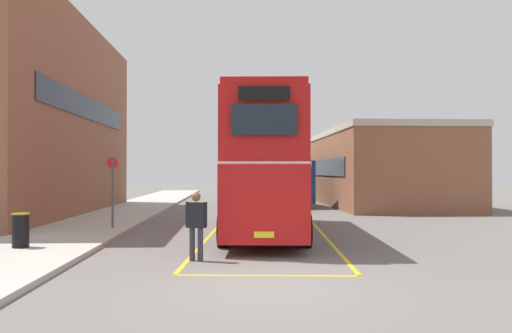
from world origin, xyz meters
TOP-DOWN VIEW (x-y plane):
  - ground_plane at (0.00, 14.40)m, footprint 135.60×135.60m
  - sidewalk_left at (-6.50, 16.80)m, footprint 4.00×57.60m
  - brick_building_left at (-10.72, 15.91)m, footprint 5.30×18.04m
  - depot_building_right at (9.11, 23.08)m, footprint 7.36×15.89m
  - double_decker_bus at (0.50, 8.14)m, footprint 3.27×10.56m
  - single_deck_bus at (2.37, 24.00)m, footprint 3.74×9.83m
  - pedestrian_boarding at (-1.58, 2.75)m, footprint 0.56×0.36m
  - litter_bin at (-6.57, 4.29)m, footprint 0.47×0.47m
  - bus_stop_sign at (-5.17, 8.95)m, footprint 0.44×0.10m
  - bay_marking_yellow at (0.44, 6.22)m, footprint 4.97×12.69m

SIDE VIEW (x-z plane):
  - ground_plane at x=0.00m, z-range 0.00..0.00m
  - bay_marking_yellow at x=0.44m, z-range 0.00..0.01m
  - sidewalk_left at x=-6.50m, z-range 0.00..0.14m
  - litter_bin at x=-6.57m, z-range 0.14..1.10m
  - pedestrian_boarding at x=-1.58m, z-range 0.14..1.87m
  - single_deck_bus at x=2.37m, z-range 0.13..3.15m
  - bus_stop_sign at x=-5.17m, z-range 0.41..3.06m
  - depot_building_right at x=9.11m, z-range 0.00..4.96m
  - double_decker_bus at x=0.50m, z-range 0.14..4.89m
  - brick_building_left at x=-10.72m, z-range 0.00..9.99m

